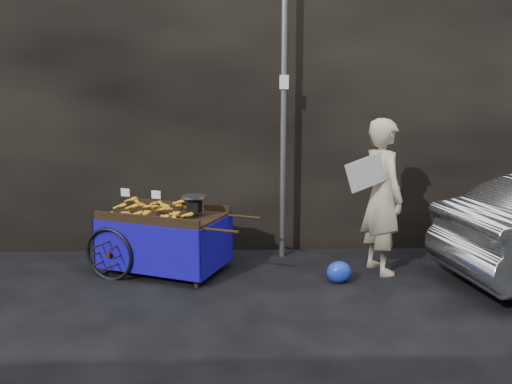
{
  "coord_description": "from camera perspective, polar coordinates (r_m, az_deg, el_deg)",
  "views": [
    {
      "loc": [
        -0.26,
        -5.45,
        2.16
      ],
      "look_at": [
        -0.09,
        0.5,
        1.07
      ],
      "focal_mm": 35.0,
      "sensor_mm": 36.0,
      "label": 1
    }
  ],
  "objects": [
    {
      "name": "ground",
      "position": [
        5.87,
        1.06,
        -11.18
      ],
      "size": [
        80.0,
        80.0,
        0.0
      ],
      "primitive_type": "plane",
      "color": "black",
      "rests_on": "ground"
    },
    {
      "name": "building_wall",
      "position": [
        8.09,
        3.09,
        12.79
      ],
      "size": [
        13.5,
        2.0,
        5.0
      ],
      "color": "black",
      "rests_on": "ground"
    },
    {
      "name": "street_pole",
      "position": [
        6.78,
        3.16,
        9.09
      ],
      "size": [
        0.12,
        0.1,
        4.0
      ],
      "color": "slate",
      "rests_on": "ground"
    },
    {
      "name": "banana_cart",
      "position": [
        6.42,
        -10.79,
        -3.18
      ],
      "size": [
        2.19,
        1.58,
        1.09
      ],
      "rotation": [
        0.0,
        0.0,
        -0.39
      ],
      "color": "black",
      "rests_on": "ground"
    },
    {
      "name": "vendor",
      "position": [
        6.44,
        14.22,
        -0.49
      ],
      "size": [
        0.87,
        0.81,
        1.95
      ],
      "rotation": [
        0.0,
        0.0,
        1.85
      ],
      "color": "tan",
      "rests_on": "ground"
    },
    {
      "name": "plastic_bag",
      "position": [
        6.14,
        9.48,
        -9.01
      ],
      "size": [
        0.3,
        0.24,
        0.27
      ],
      "primitive_type": "ellipsoid",
      "color": "#1932BC",
      "rests_on": "ground"
    }
  ]
}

